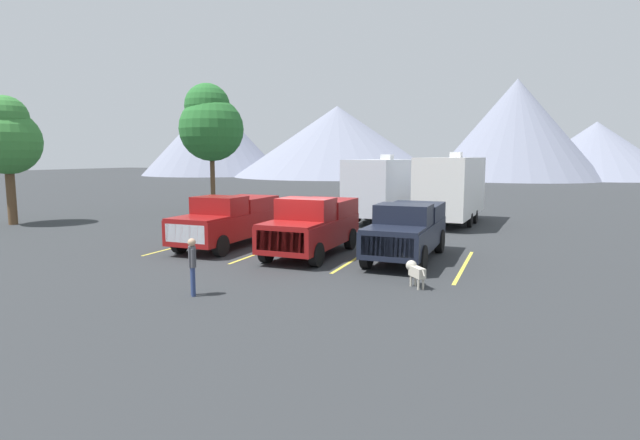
# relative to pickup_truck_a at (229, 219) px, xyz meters

# --- Properties ---
(ground_plane) EXTENTS (240.00, 240.00, 0.00)m
(ground_plane) POSITION_rel_pickup_truck_a_xyz_m (3.82, -1.16, -1.12)
(ground_plane) COLOR #2D3033
(pickup_truck_a) EXTENTS (2.15, 5.63, 2.13)m
(pickup_truck_a) POSITION_rel_pickup_truck_a_xyz_m (0.00, 0.00, 0.00)
(pickup_truck_a) COLOR maroon
(pickup_truck_a) RESTS_ON ground
(pickup_truck_b) EXTENTS (2.19, 5.25, 2.21)m
(pickup_truck_b) POSITION_rel_pickup_truck_a_xyz_m (3.95, -0.40, 0.03)
(pickup_truck_b) COLOR maroon
(pickup_truck_b) RESTS_ON ground
(pickup_truck_c) EXTENTS (2.11, 5.50, 2.07)m
(pickup_truck_c) POSITION_rel_pickup_truck_a_xyz_m (7.46, 0.13, -0.01)
(pickup_truck_c) COLOR black
(pickup_truck_c) RESTS_ON ground
(lot_stripe_a) EXTENTS (0.12, 5.50, 0.01)m
(lot_stripe_a) POSITION_rel_pickup_truck_a_xyz_m (-1.90, -0.35, -1.12)
(lot_stripe_a) COLOR gold
(lot_stripe_a) RESTS_ON ground
(lot_stripe_b) EXTENTS (0.12, 5.50, 0.01)m
(lot_stripe_b) POSITION_rel_pickup_truck_a_xyz_m (1.91, -0.35, -1.12)
(lot_stripe_b) COLOR gold
(lot_stripe_b) RESTS_ON ground
(lot_stripe_c) EXTENTS (0.12, 5.50, 0.01)m
(lot_stripe_c) POSITION_rel_pickup_truck_a_xyz_m (5.73, -0.35, -1.12)
(lot_stripe_c) COLOR gold
(lot_stripe_c) RESTS_ON ground
(lot_stripe_d) EXTENTS (0.12, 5.50, 0.01)m
(lot_stripe_d) POSITION_rel_pickup_truck_a_xyz_m (9.54, -0.35, -1.12)
(lot_stripe_d) COLOR gold
(lot_stripe_d) RESTS_ON ground
(camper_trailer_a) EXTENTS (2.91, 7.47, 3.85)m
(camper_trailer_a) POSITION_rel_pickup_truck_a_xyz_m (3.80, 10.05, 0.90)
(camper_trailer_a) COLOR silver
(camper_trailer_a) RESTS_ON ground
(camper_trailer_b) EXTENTS (3.02, 8.43, 3.97)m
(camper_trailer_b) POSITION_rel_pickup_truck_a_xyz_m (7.62, 10.49, 0.97)
(camper_trailer_b) COLOR white
(camper_trailer_b) RESTS_ON ground
(person_a) EXTENTS (0.29, 0.29, 1.56)m
(person_a) POSITION_rel_pickup_truck_a_xyz_m (3.20, -6.87, -0.22)
(person_a) COLOR navy
(person_a) RESTS_ON ground
(dog) EXTENTS (0.67, 0.75, 0.73)m
(dog) POSITION_rel_pickup_truck_a_xyz_m (8.52, -3.70, -0.63)
(dog) COLOR beige
(dog) RESTS_ON ground
(tree_a) EXTENTS (4.32, 4.32, 8.59)m
(tree_a) POSITION_rel_pickup_truck_a_xyz_m (-8.42, 11.17, 4.82)
(tree_a) COLOR brown
(tree_a) RESTS_ON ground
(tree_b) EXTENTS (3.52, 3.52, 6.98)m
(tree_b) POSITION_rel_pickup_truck_a_xyz_m (-14.68, 1.23, 3.67)
(tree_b) COLOR brown
(tree_b) RESTS_ON ground
(mountain_ridge) EXTENTS (132.32, 46.53, 16.28)m
(mountain_ridge) POSITION_rel_pickup_truck_a_xyz_m (2.10, 74.81, 5.75)
(mountain_ridge) COLOR gray
(mountain_ridge) RESTS_ON ground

